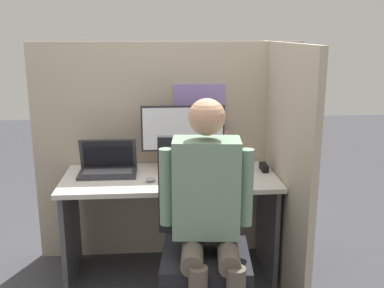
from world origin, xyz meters
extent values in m
cube|color=tan|center=(0.00, 0.63, 0.77)|extent=(1.88, 0.04, 1.55)
cube|color=#937AC6|center=(0.21, 0.61, 1.07)|extent=(0.36, 0.01, 0.38)
cube|color=#F4EA66|center=(0.15, 0.61, 0.90)|extent=(0.08, 0.01, 0.08)
cube|color=#EA9EC6|center=(0.39, 0.61, 0.90)|extent=(0.06, 0.01, 0.06)
cube|color=tan|center=(0.72, 0.24, 0.77)|extent=(0.04, 1.23, 1.55)
cube|color=beige|center=(0.00, 0.30, 0.69)|extent=(1.38, 0.61, 0.03)
cube|color=#4C4C51|center=(-0.66, 0.30, 0.34)|extent=(0.03, 0.52, 0.67)
cube|color=#4C4C51|center=(0.66, 0.30, 0.34)|extent=(0.03, 0.52, 0.67)
cube|color=orange|center=(0.09, 0.45, 0.74)|extent=(0.29, 0.26, 0.07)
cylinder|color=#232328|center=(0.09, 0.45, 0.78)|extent=(0.24, 0.24, 0.01)
cylinder|color=#232328|center=(0.09, 0.45, 0.81)|extent=(0.04, 0.04, 0.06)
cube|color=#232328|center=(0.09, 0.46, 0.98)|extent=(0.56, 0.02, 0.31)
cube|color=silver|center=(0.09, 0.44, 0.98)|extent=(0.53, 0.00, 0.28)
cube|color=#2D2D33|center=(-0.41, 0.35, 0.71)|extent=(0.37, 0.21, 0.02)
cube|color=#5B5B60|center=(-0.41, 0.37, 0.72)|extent=(0.32, 0.12, 0.00)
cube|color=#2D2D33|center=(-0.41, 0.43, 0.82)|extent=(0.37, 0.06, 0.21)
cube|color=black|center=(-0.41, 0.43, 0.82)|extent=(0.33, 0.05, 0.18)
ellipsoid|color=gray|center=(-0.13, 0.20, 0.72)|extent=(0.06, 0.05, 0.03)
cube|color=black|center=(0.63, 0.37, 0.72)|extent=(0.04, 0.12, 0.05)
cone|color=orange|center=(-0.01, 0.16, 0.72)|extent=(0.04, 0.10, 0.04)
cylinder|color=green|center=(-0.01, 0.22, 0.72)|extent=(0.02, 0.02, 0.02)
cube|color=black|center=(0.17, -0.31, 0.44)|extent=(0.50, 0.50, 0.07)
cube|color=black|center=(0.14, -0.05, 0.76)|extent=(0.44, 0.09, 0.57)
cylinder|color=brown|center=(0.09, -0.42, 0.53)|extent=(0.14, 0.31, 0.11)
cylinder|color=brown|center=(0.27, -0.43, 0.53)|extent=(0.14, 0.31, 0.11)
cube|color=gray|center=(0.17, -0.31, 0.84)|extent=(0.36, 0.23, 0.51)
sphere|color=tan|center=(0.17, -0.31, 1.20)|extent=(0.18, 0.18, 0.18)
cylinder|color=gray|center=(-0.04, -0.29, 0.84)|extent=(0.07, 0.07, 0.41)
cylinder|color=gray|center=(0.37, -0.33, 0.84)|extent=(0.07, 0.07, 0.41)
camera|label=1|loc=(-0.07, -2.47, 1.61)|focal=42.00mm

